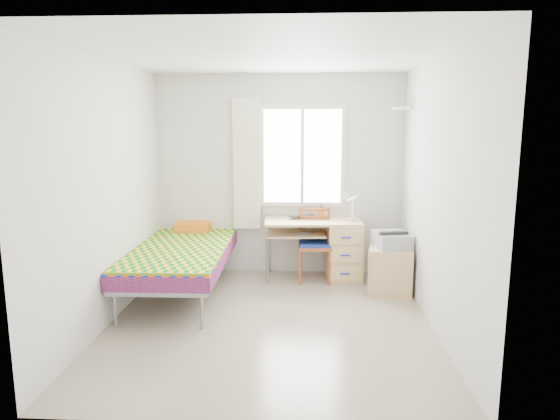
{
  "coord_description": "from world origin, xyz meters",
  "views": [
    {
      "loc": [
        0.35,
        -4.75,
        1.99
      ],
      "look_at": [
        0.07,
        0.55,
        1.05
      ],
      "focal_mm": 32.0,
      "sensor_mm": 36.0,
      "label": 1
    }
  ],
  "objects_px": {
    "desk": "(338,247)",
    "chair": "(315,240)",
    "bed": "(184,252)",
    "printer": "(392,240)",
    "cabinet": "(390,270)"
  },
  "relations": [
    {
      "from": "desk",
      "to": "chair",
      "type": "distance_m",
      "value": 0.32
    },
    {
      "from": "bed",
      "to": "printer",
      "type": "distance_m",
      "value": 2.44
    },
    {
      "from": "chair",
      "to": "printer",
      "type": "xyz_separation_m",
      "value": [
        0.88,
        -0.43,
        0.11
      ]
    },
    {
      "from": "chair",
      "to": "cabinet",
      "type": "bearing_deg",
      "value": -29.38
    },
    {
      "from": "bed",
      "to": "cabinet",
      "type": "height_order",
      "value": "bed"
    },
    {
      "from": "chair",
      "to": "cabinet",
      "type": "distance_m",
      "value": 1.01
    },
    {
      "from": "bed",
      "to": "desk",
      "type": "relative_size",
      "value": 1.81
    },
    {
      "from": "cabinet",
      "to": "desk",
      "type": "bearing_deg",
      "value": 146.89
    },
    {
      "from": "cabinet",
      "to": "printer",
      "type": "height_order",
      "value": "printer"
    },
    {
      "from": "chair",
      "to": "printer",
      "type": "distance_m",
      "value": 0.99
    },
    {
      "from": "chair",
      "to": "desk",
      "type": "bearing_deg",
      "value": 8.27
    },
    {
      "from": "bed",
      "to": "cabinet",
      "type": "relative_size",
      "value": 4.04
    },
    {
      "from": "desk",
      "to": "bed",
      "type": "bearing_deg",
      "value": -166.93
    },
    {
      "from": "cabinet",
      "to": "chair",
      "type": "bearing_deg",
      "value": 160.59
    },
    {
      "from": "cabinet",
      "to": "bed",
      "type": "bearing_deg",
      "value": -170.82
    }
  ]
}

